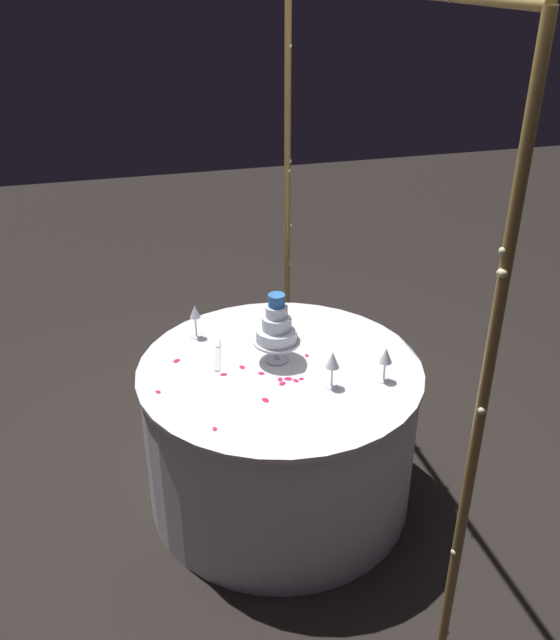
# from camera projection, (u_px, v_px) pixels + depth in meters

# --- Properties ---
(ground_plane) EXTENTS (12.00, 12.00, 0.00)m
(ground_plane) POSITION_uv_depth(u_px,v_px,m) (280.00, 493.00, 3.46)
(ground_plane) COLOR black
(decorative_arch) EXTENTS (2.22, 0.06, 2.34)m
(decorative_arch) POSITION_uv_depth(u_px,v_px,m) (358.00, 199.00, 2.82)
(decorative_arch) COLOR olive
(decorative_arch) RESTS_ON ground
(main_table) EXTENTS (1.32, 1.32, 0.76)m
(main_table) POSITION_uv_depth(u_px,v_px,m) (280.00, 433.00, 3.28)
(main_table) COLOR white
(main_table) RESTS_ON ground
(tiered_cake) EXTENTS (0.22, 0.22, 0.34)m
(tiered_cake) POSITION_uv_depth(u_px,v_px,m) (277.00, 328.00, 3.07)
(tiered_cake) COLOR silver
(tiered_cake) RESTS_ON main_table
(wine_glass_0) EXTENTS (0.06, 0.06, 0.18)m
(wine_glass_0) POSITION_uv_depth(u_px,v_px,m) (332.00, 361.00, 2.90)
(wine_glass_0) COLOR silver
(wine_glass_0) RESTS_ON main_table
(wine_glass_1) EXTENTS (0.06, 0.06, 0.17)m
(wine_glass_1) POSITION_uv_depth(u_px,v_px,m) (386.00, 357.00, 2.94)
(wine_glass_1) COLOR silver
(wine_glass_1) RESTS_ON main_table
(wine_glass_2) EXTENTS (0.06, 0.06, 0.17)m
(wine_glass_2) POSITION_uv_depth(u_px,v_px,m) (195.00, 314.00, 3.29)
(wine_glass_2) COLOR silver
(wine_glass_2) RESTS_ON main_table
(cake_knife) EXTENTS (0.29, 0.08, 0.01)m
(cake_knife) POSITION_uv_depth(u_px,v_px,m) (218.00, 352.00, 3.21)
(cake_knife) COLOR silver
(cake_knife) RESTS_ON main_table
(rose_petal_0) EXTENTS (0.03, 0.02, 0.00)m
(rose_petal_0) POSITION_uv_depth(u_px,v_px,m) (307.00, 355.00, 3.18)
(rose_petal_0) COLOR #C61951
(rose_petal_0) RESTS_ON main_table
(rose_petal_1) EXTENTS (0.04, 0.03, 0.00)m
(rose_petal_1) POSITION_uv_depth(u_px,v_px,m) (259.00, 330.00, 3.40)
(rose_petal_1) COLOR #C61951
(rose_petal_1) RESTS_ON main_table
(rose_petal_2) EXTENTS (0.03, 0.04, 0.00)m
(rose_petal_2) POSITION_uv_depth(u_px,v_px,m) (223.00, 374.00, 3.04)
(rose_petal_2) COLOR #C61951
(rose_petal_2) RESTS_ON main_table
(rose_petal_3) EXTENTS (0.04, 0.04, 0.00)m
(rose_petal_3) POSITION_uv_depth(u_px,v_px,m) (282.00, 383.00, 2.97)
(rose_petal_3) COLOR #C61951
(rose_petal_3) RESTS_ON main_table
(rose_petal_4) EXTENTS (0.04, 0.04, 0.00)m
(rose_petal_4) POSITION_uv_depth(u_px,v_px,m) (177.00, 361.00, 3.14)
(rose_petal_4) COLOR #C61951
(rose_petal_4) RESTS_ON main_table
(rose_petal_5) EXTENTS (0.04, 0.03, 0.00)m
(rose_petal_5) POSITION_uv_depth(u_px,v_px,m) (242.00, 367.00, 3.09)
(rose_petal_5) COLOR #C61951
(rose_petal_5) RESTS_ON main_table
(rose_petal_6) EXTENTS (0.03, 0.02, 0.00)m
(rose_petal_6) POSITION_uv_depth(u_px,v_px,m) (215.00, 429.00, 2.69)
(rose_petal_6) COLOR #C61951
(rose_petal_6) RESTS_ON main_table
(rose_petal_7) EXTENTS (0.04, 0.03, 0.00)m
(rose_petal_7) POSITION_uv_depth(u_px,v_px,m) (280.00, 379.00, 3.00)
(rose_petal_7) COLOR #C61951
(rose_petal_7) RESTS_ON main_table
(rose_petal_8) EXTENTS (0.04, 0.04, 0.00)m
(rose_petal_8) POSITION_uv_depth(u_px,v_px,m) (288.00, 379.00, 3.01)
(rose_petal_8) COLOR #C61951
(rose_petal_8) RESTS_ON main_table
(rose_petal_9) EXTENTS (0.03, 0.03, 0.00)m
(rose_petal_9) POSITION_uv_depth(u_px,v_px,m) (158.00, 392.00, 2.92)
(rose_petal_9) COLOR #C61951
(rose_petal_9) RESTS_ON main_table
(rose_petal_10) EXTENTS (0.04, 0.03, 0.00)m
(rose_petal_10) POSITION_uv_depth(u_px,v_px,m) (296.00, 381.00, 2.99)
(rose_petal_10) COLOR #C61951
(rose_petal_10) RESTS_ON main_table
(rose_petal_11) EXTENTS (0.04, 0.04, 0.00)m
(rose_petal_11) POSITION_uv_depth(u_px,v_px,m) (265.00, 400.00, 2.86)
(rose_petal_11) COLOR #C61951
(rose_petal_11) RESTS_ON main_table
(rose_petal_12) EXTENTS (0.03, 0.04, 0.00)m
(rose_petal_12) POSITION_uv_depth(u_px,v_px,m) (261.00, 373.00, 3.05)
(rose_petal_12) COLOR #C61951
(rose_petal_12) RESTS_ON main_table
(rose_petal_13) EXTENTS (0.02, 0.03, 0.00)m
(rose_petal_13) POSITION_uv_depth(u_px,v_px,m) (301.00, 379.00, 3.01)
(rose_petal_13) COLOR #C61951
(rose_petal_13) RESTS_ON main_table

